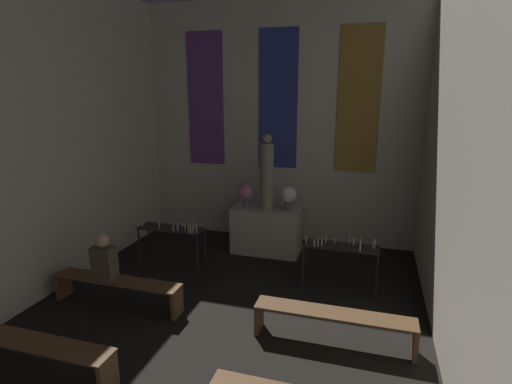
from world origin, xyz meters
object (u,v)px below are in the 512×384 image
Objects in this scene: flower_vase_right at (289,195)px; pew_back_right at (333,320)px; person_seated at (104,259)px; statue at (267,174)px; candle_rack_right at (341,251)px; flower_vase_left at (246,192)px; pew_third_left at (32,350)px; pew_back_left at (117,286)px; altar at (266,230)px; candle_rack_left at (172,233)px.

pew_back_right is (1.26, -2.89, -0.96)m from flower_vase_right.
statue is at bearing 56.15° from person_seated.
flower_vase_left is at bearing 151.98° from candle_rack_right.
candle_rack_right is at bearing 45.39° from pew_third_left.
flower_vase_left is 1.00× the size of flower_vase_right.
pew_back_left is at bearing 180.00° from pew_back_right.
statue is at bearing 69.30° from pew_third_left.
candle_rack_right is at bearing 92.17° from pew_back_right.
pew_back_right is (1.73, -2.89, -0.15)m from altar.
pew_back_right is 3.70m from person_seated.
pew_back_left is at bearing -121.01° from altar.
person_seated reaches higher than candle_rack_right.
flower_vase_left is (-0.47, 0.00, 0.82)m from altar.
candle_rack_right reaches higher than candle_rack_left.
pew_third_left is 1.78m from person_seated.
pew_back_right is (0.07, -1.75, -0.32)m from candle_rack_right.
flower_vase_right reaches higher than altar.
candle_rack_right reaches higher than pew_third_left.
flower_vase_right reaches higher than candle_rack_left.
flower_vase_left is 4.86m from pew_third_left.
pew_third_left is (-1.73, -4.59, -1.39)m from statue.
flower_vase_right is 0.23× the size of pew_back_left.
pew_back_left is (-0.08, -1.74, -0.32)m from candle_rack_left.
person_seated reaches higher than pew_back_right.
candle_rack_left is (-2.13, -1.14, -0.64)m from flower_vase_right.
altar is 0.66× the size of pew_back_left.
altar is 2.84× the size of flower_vase_right.
statue reaches higher than pew_back_left.
person_seated is at bearing -123.85° from altar.
candle_rack_right is 1.78m from pew_back_right.
pew_back_left is (-1.73, -2.89, -1.39)m from statue.
person_seated reaches higher than candle_rack_left.
candle_rack_right is 3.84m from pew_back_left.
statue reaches higher than candle_rack_left.
statue is 3.10× the size of flower_vase_right.
flower_vase_left is at bearing 63.11° from person_seated.
candle_rack_right reaches higher than pew_back_left.
candle_rack_left is at bearing 87.42° from pew_back_left.
flower_vase_right is (0.94, 0.00, 0.00)m from flower_vase_left.
flower_vase_right is at bearing 28.25° from candle_rack_left.
pew_back_left is at bearing -113.64° from flower_vase_left.
pew_back_left is 0.50m from person_seated.
pew_third_left is at bearing -110.70° from statue.
flower_vase_left is at bearing 66.36° from pew_back_left.
pew_third_left is (-1.73, -4.59, -0.15)m from altar.
pew_back_right is at bearing -58.99° from altar.
flower_vase_left is at bearing 180.00° from flower_vase_right.
altar reaches higher than candle_rack_left.
pew_back_left is (-1.73, -2.89, -0.15)m from altar.
flower_vase_left is 0.23× the size of pew_back_right.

